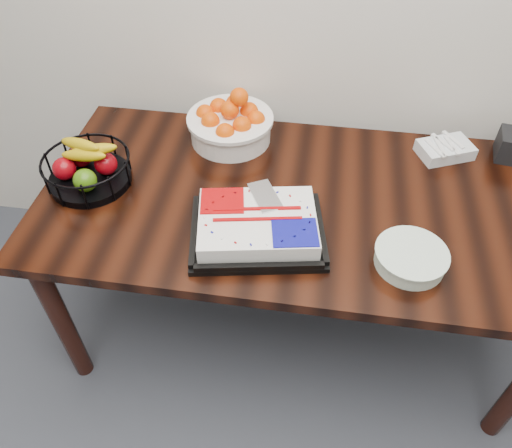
# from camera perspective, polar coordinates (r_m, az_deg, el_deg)

# --- Properties ---
(table) EXTENTS (1.80, 0.90, 0.75)m
(table) POSITION_cam_1_polar(r_m,az_deg,el_deg) (1.80, 4.71, 0.99)
(table) COLOR black
(table) RESTS_ON ground
(cake_tray) EXTENTS (0.48, 0.40, 0.09)m
(cake_tray) POSITION_cam_1_polar(r_m,az_deg,el_deg) (1.58, 0.17, -0.24)
(cake_tray) COLOR black
(cake_tray) RESTS_ON table
(tangerine_bowl) EXTENTS (0.33, 0.33, 0.21)m
(tangerine_bowl) POSITION_cam_1_polar(r_m,az_deg,el_deg) (1.95, -2.97, 11.84)
(tangerine_bowl) COLOR white
(tangerine_bowl) RESTS_ON table
(fruit_basket) EXTENTS (0.31, 0.31, 0.16)m
(fruit_basket) POSITION_cam_1_polar(r_m,az_deg,el_deg) (1.85, -18.73, 6.15)
(fruit_basket) COLOR black
(fruit_basket) RESTS_ON table
(plate_stack) EXTENTS (0.22, 0.22, 0.05)m
(plate_stack) POSITION_cam_1_polar(r_m,az_deg,el_deg) (1.57, 17.25, -3.70)
(plate_stack) COLOR white
(plate_stack) RESTS_ON table
(fork_bag) EXTENTS (0.23, 0.19, 0.06)m
(fork_bag) POSITION_cam_1_polar(r_m,az_deg,el_deg) (2.03, 20.82, 8.01)
(fork_bag) COLOR silver
(fork_bag) RESTS_ON table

